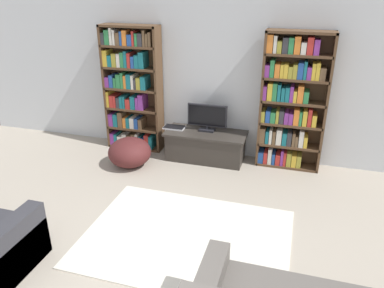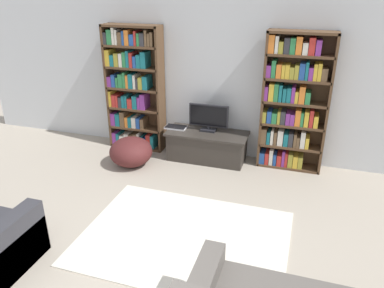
{
  "view_description": "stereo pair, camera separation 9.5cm",
  "coord_description": "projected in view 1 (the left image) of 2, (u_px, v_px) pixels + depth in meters",
  "views": [
    {
      "loc": [
        1.23,
        -1.4,
        2.67
      ],
      "look_at": [
        -0.03,
        2.88,
        0.7
      ],
      "focal_mm": 35.0,
      "sensor_mm": 36.0,
      "label": 1
    },
    {
      "loc": [
        1.32,
        -1.38,
        2.67
      ],
      "look_at": [
        -0.03,
        2.88,
        0.7
      ],
      "focal_mm": 35.0,
      "sensor_mm": 36.0,
      "label": 2
    }
  ],
  "objects": [
    {
      "name": "wall_back",
      "position": [
        218.0,
        75.0,
        5.82
      ],
      "size": [
        8.8,
        0.06,
        2.6
      ],
      "color": "silver",
      "rests_on": "ground_plane"
    },
    {
      "name": "tv_stand",
      "position": [
        206.0,
        146.0,
        5.98
      ],
      "size": [
        1.28,
        0.55,
        0.46
      ],
      "color": "#332D28",
      "rests_on": "ground_plane"
    },
    {
      "name": "area_rug",
      "position": [
        186.0,
        237.0,
        4.21
      ],
      "size": [
        2.28,
        1.71,
        0.02
      ],
      "color": "beige",
      "rests_on": "ground_plane"
    },
    {
      "name": "laptop",
      "position": [
        174.0,
        127.0,
        6.04
      ],
      "size": [
        0.34,
        0.21,
        0.03
      ],
      "color": "silver",
      "rests_on": "tv_stand"
    },
    {
      "name": "television",
      "position": [
        207.0,
        117.0,
        5.85
      ],
      "size": [
        0.63,
        0.16,
        0.43
      ],
      "color": "black",
      "rests_on": "tv_stand"
    },
    {
      "name": "beanbag_ottoman",
      "position": [
        130.0,
        152.0,
        5.77
      ],
      "size": [
        0.66,
        0.66,
        0.44
      ],
      "primitive_type": "ellipsoid",
      "color": "#4C1E1E",
      "rests_on": "ground_plane"
    },
    {
      "name": "bookshelf_right",
      "position": [
        291.0,
        102.0,
        5.47
      ],
      "size": [
        0.95,
        0.3,
        2.04
      ],
      "color": "#513823",
      "rests_on": "ground_plane"
    },
    {
      "name": "bookshelf_left",
      "position": [
        131.0,
        89.0,
        6.13
      ],
      "size": [
        0.95,
        0.3,
        2.04
      ],
      "color": "#513823",
      "rests_on": "ground_plane"
    }
  ]
}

